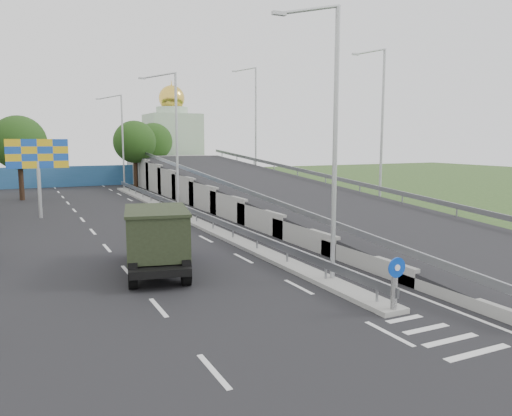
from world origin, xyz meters
TOP-DOWN VIEW (x-y plane):
  - ground at (0.00, 0.00)m, footprint 160.00×160.00m
  - road_surface at (-3.00, 20.00)m, footprint 26.00×90.00m
  - median at (0.00, 24.00)m, footprint 1.00×44.00m
  - overpass_ramp at (7.50, 24.00)m, footprint 10.00×50.00m
  - median_guardrail at (0.00, 24.00)m, footprint 0.09×44.00m
  - sign_bollard at (0.00, 2.17)m, footprint 0.64×0.23m
  - lamp_post_near at (0.11, 6.00)m, footprint 2.74×0.18m
  - lamp_post_mid at (0.11, 26.00)m, footprint 2.74×0.18m
  - lamp_post_far at (0.11, 46.00)m, footprint 2.74×0.18m
  - blue_wall at (-4.00, 52.00)m, footprint 30.00×0.50m
  - church at (10.00, 60.00)m, footprint 7.00×7.00m
  - billboard at (-9.00, 28.00)m, footprint 4.00×0.24m
  - tree_left_mid at (-10.00, 40.00)m, footprint 4.80×4.80m
  - tree_median_far at (2.00, 48.00)m, footprint 4.80×4.80m
  - tree_ramp_far at (6.00, 55.00)m, footprint 4.80×4.80m
  - dump_truck at (-5.31, 10.71)m, footprint 3.48×6.53m

SIDE VIEW (x-z plane):
  - ground at x=0.00m, z-range 0.00..0.00m
  - road_surface at x=-3.00m, z-range -0.02..0.02m
  - median at x=0.00m, z-range 0.00..0.20m
  - median_guardrail at x=0.00m, z-range 0.39..1.10m
  - sign_bollard at x=0.00m, z-range 0.20..1.87m
  - blue_wall at x=-4.00m, z-range 0.00..2.40m
  - dump_truck at x=-5.31m, z-range 0.15..2.88m
  - overpass_ramp at x=7.50m, z-range 0.00..3.50m
  - billboard at x=-9.00m, z-range 1.44..6.94m
  - tree_left_mid at x=-10.00m, z-range 1.38..8.98m
  - tree_median_far at x=2.00m, z-range 1.38..8.98m
  - tree_ramp_far at x=6.00m, z-range 1.38..8.98m
  - church at x=10.00m, z-range -1.59..12.21m
  - lamp_post_near at x=0.11m, z-range 0.77..10.85m
  - lamp_post_mid at x=0.11m, z-range 0.77..10.85m
  - lamp_post_far at x=0.11m, z-range 0.77..10.85m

